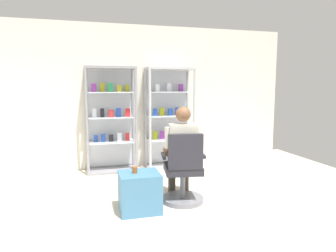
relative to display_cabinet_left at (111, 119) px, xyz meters
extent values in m
plane|color=beige|center=(0.55, -2.76, -0.97)|extent=(7.20, 7.20, 0.00)
cube|color=silver|center=(0.55, 0.24, 0.38)|extent=(6.00, 0.10, 2.70)
cylinder|color=gray|center=(-0.43, -0.26, -0.02)|extent=(0.05, 0.05, 1.90)
cylinder|color=gray|center=(0.42, -0.26, -0.02)|extent=(0.05, 0.05, 1.90)
cylinder|color=gray|center=(-0.43, 0.14, -0.02)|extent=(0.05, 0.05, 1.90)
cylinder|color=gray|center=(0.42, 0.14, -0.02)|extent=(0.05, 0.05, 1.90)
cube|color=gray|center=(0.00, -0.06, 0.91)|extent=(0.90, 0.45, 0.04)
cube|color=gray|center=(0.00, -0.06, -0.95)|extent=(0.90, 0.45, 0.04)
cube|color=silver|center=(0.00, 0.15, -0.02)|extent=(0.84, 0.02, 1.80)
cube|color=silver|center=(0.00, -0.06, -0.42)|extent=(0.82, 0.39, 0.02)
cube|color=#264CB2|center=(-0.28, -0.01, -0.35)|extent=(0.08, 0.04, 0.12)
cube|color=#264CB2|center=(-0.15, -0.06, -0.34)|extent=(0.08, 0.04, 0.15)
cube|color=black|center=(-0.01, -0.05, -0.35)|extent=(0.08, 0.04, 0.13)
cube|color=silver|center=(0.14, -0.06, -0.33)|extent=(0.09, 0.06, 0.15)
cube|color=red|center=(0.29, -0.05, -0.34)|extent=(0.08, 0.05, 0.14)
cube|color=silver|center=(0.00, -0.06, 0.03)|extent=(0.82, 0.39, 0.02)
cube|color=silver|center=(-0.29, -0.05, 0.12)|extent=(0.07, 0.04, 0.16)
cube|color=black|center=(-0.15, -0.04, 0.12)|extent=(0.08, 0.05, 0.15)
cube|color=red|center=(0.00, -0.10, 0.11)|extent=(0.08, 0.05, 0.13)
cube|color=#264CB2|center=(0.14, -0.04, 0.12)|extent=(0.09, 0.05, 0.16)
cube|color=red|center=(0.30, -0.09, 0.12)|extent=(0.09, 0.05, 0.15)
cube|color=silver|center=(0.00, -0.06, 0.48)|extent=(0.82, 0.39, 0.02)
cube|color=purple|center=(-0.29, -0.09, 0.57)|extent=(0.09, 0.05, 0.15)
cube|color=#999919|center=(-0.14, -0.05, 0.57)|extent=(0.08, 0.04, 0.16)
cube|color=#268C4C|center=(0.00, -0.09, 0.57)|extent=(0.09, 0.06, 0.15)
cube|color=#999919|center=(0.15, -0.11, 0.55)|extent=(0.08, 0.04, 0.12)
cube|color=#999919|center=(0.30, -0.06, 0.55)|extent=(0.08, 0.04, 0.13)
cylinder|color=#B7B7BC|center=(0.67, -0.26, -0.02)|extent=(0.05, 0.05, 1.90)
cylinder|color=#B7B7BC|center=(1.52, -0.26, -0.02)|extent=(0.05, 0.05, 1.90)
cylinder|color=#B7B7BC|center=(0.67, 0.14, -0.02)|extent=(0.05, 0.05, 1.90)
cylinder|color=#B7B7BC|center=(1.52, 0.14, -0.02)|extent=(0.05, 0.05, 1.90)
cube|color=#B7B7BC|center=(1.10, -0.06, 0.91)|extent=(0.90, 0.45, 0.04)
cube|color=#B7B7BC|center=(1.10, -0.06, -0.95)|extent=(0.90, 0.45, 0.04)
cube|color=silver|center=(1.10, 0.15, -0.02)|extent=(0.84, 0.02, 1.80)
cube|color=silver|center=(1.10, -0.06, -0.42)|extent=(0.82, 0.39, 0.02)
cube|color=#999919|center=(0.81, -0.06, -0.33)|extent=(0.09, 0.05, 0.16)
cube|color=purple|center=(0.95, -0.07, -0.33)|extent=(0.09, 0.04, 0.16)
cube|color=#264CB2|center=(1.09, -0.05, -0.33)|extent=(0.08, 0.04, 0.15)
cube|color=#999919|center=(1.25, -0.06, -0.34)|extent=(0.09, 0.05, 0.13)
cube|color=red|center=(1.39, -0.06, -0.33)|extent=(0.08, 0.05, 0.16)
cube|color=silver|center=(1.10, -0.06, 0.03)|extent=(0.82, 0.39, 0.02)
cube|color=#264CB2|center=(0.81, -0.07, 0.11)|extent=(0.08, 0.04, 0.13)
cube|color=#999919|center=(0.95, -0.04, 0.11)|extent=(0.09, 0.04, 0.14)
cube|color=#264CB2|center=(1.11, -0.06, 0.11)|extent=(0.09, 0.06, 0.13)
cube|color=#264CB2|center=(1.25, -0.05, 0.12)|extent=(0.08, 0.05, 0.15)
cube|color=#268C4C|center=(1.40, -0.09, 0.12)|extent=(0.08, 0.04, 0.16)
cube|color=silver|center=(1.10, -0.06, 0.48)|extent=(0.82, 0.39, 0.02)
cube|color=silver|center=(0.86, -0.08, 0.56)|extent=(0.08, 0.04, 0.13)
cube|color=silver|center=(1.10, -0.02, 0.57)|extent=(0.09, 0.04, 0.15)
cube|color=purple|center=(1.34, -0.01, 0.56)|extent=(0.08, 0.05, 0.14)
cylinder|color=slate|center=(0.80, -1.80, -0.94)|extent=(0.56, 0.56, 0.06)
cylinder|color=slate|center=(0.80, -1.80, -0.73)|extent=(0.07, 0.07, 0.41)
cube|color=#26262D|center=(0.80, -1.80, -0.51)|extent=(0.55, 0.55, 0.10)
cube|color=#26262D|center=(0.77, -2.01, -0.23)|extent=(0.45, 0.15, 0.45)
cube|color=#26262D|center=(1.06, -1.85, -0.33)|extent=(0.09, 0.30, 0.04)
cube|color=#26262D|center=(0.54, -1.76, -0.33)|extent=(0.09, 0.30, 0.04)
cylinder|color=#3F382D|center=(0.93, -1.62, -0.41)|extent=(0.20, 0.42, 0.14)
cylinder|color=#3F382D|center=(0.96, -1.43, -0.69)|extent=(0.11, 0.11, 0.56)
cylinder|color=#3F382D|center=(0.73, -1.59, -0.41)|extent=(0.20, 0.42, 0.14)
cylinder|color=#3F382D|center=(0.76, -1.39, -0.69)|extent=(0.11, 0.11, 0.56)
cube|color=beige|center=(0.80, -1.80, -0.16)|extent=(0.39, 0.27, 0.50)
sphere|color=brown|center=(0.80, -1.80, 0.22)|extent=(0.20, 0.20, 0.20)
cylinder|color=beige|center=(1.00, -1.84, -0.09)|extent=(0.09, 0.09, 0.28)
cylinder|color=brown|center=(1.02, -1.66, -0.31)|extent=(0.13, 0.31, 0.08)
cylinder|color=beige|center=(0.60, -1.77, -0.09)|extent=(0.09, 0.09, 0.28)
cylinder|color=brown|center=(0.63, -1.60, -0.31)|extent=(0.13, 0.31, 0.08)
cube|color=teal|center=(0.18, -1.96, -0.72)|extent=(0.49, 0.44, 0.49)
cylinder|color=brown|center=(0.13, -1.95, -0.44)|extent=(0.07, 0.07, 0.08)
camera|label=1|loc=(-0.41, -5.51, 0.57)|focal=31.94mm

